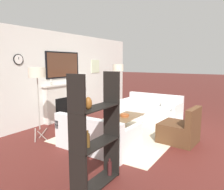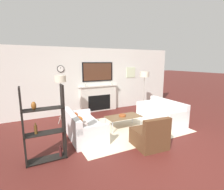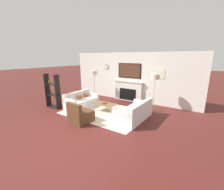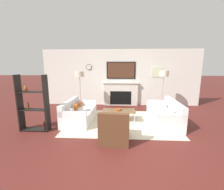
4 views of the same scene
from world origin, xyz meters
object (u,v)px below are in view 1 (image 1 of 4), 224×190
couch_left (96,137)px  floor_lamp_left (37,74)px  couch_right (151,110)px  decorative_bowl (125,115)px  floor_lamp_right (118,68)px  shelf_unit (96,134)px  armchair (180,131)px  coffee_table (126,117)px

couch_left → floor_lamp_left: floor_lamp_left is taller
couch_left → floor_lamp_left: 1.92m
couch_right → decorative_bowl: size_ratio=7.83×
couch_left → decorative_bowl: bearing=3.8°
decorative_bowl → floor_lamp_right: (1.87, 1.32, 1.15)m
shelf_unit → floor_lamp_right: bearing=27.1°
armchair → floor_lamp_left: floor_lamp_left is taller
decorative_bowl → armchair: bearing=-92.3°
floor_lamp_left → couch_right: bearing=-23.6°
floor_lamp_right → coffee_table: bearing=-144.0°
couch_left → floor_lamp_right: 3.77m
coffee_table → decorative_bowl: size_ratio=4.77×
couch_left → armchair: (1.31, -1.37, 0.01)m
armchair → floor_lamp_right: size_ratio=0.49×
couch_right → armchair: 2.13m
couch_left → floor_lamp_right: (3.24, 1.41, 1.31)m
armchair → shelf_unit: shelf_unit is taller
armchair → decorative_bowl: (0.06, 1.46, 0.15)m
floor_lamp_right → shelf_unit: (-4.34, -2.22, -0.79)m
couch_left → decorative_bowl: couch_left is taller
couch_right → floor_lamp_right: floor_lamp_right is taller
couch_right → coffee_table: (-1.55, 0.08, 0.09)m
couch_right → floor_lamp_right: 1.94m
couch_right → decorative_bowl: bearing=176.6°
couch_left → decorative_bowl: size_ratio=6.95×
couch_left → shelf_unit: bearing=-143.6°
armchair → coffee_table: (0.09, 1.44, 0.09)m
couch_left → armchair: armchair is taller
coffee_table → shelf_unit: size_ratio=0.68×
coffee_table → decorative_bowl: 0.06m
floor_lamp_right → floor_lamp_left: bearing=180.0°
armchair → coffee_table: bearing=86.6°
armchair → couch_right: bearing=39.8°
floor_lamp_left → decorative_bowl: bearing=-38.5°
floor_lamp_right → armchair: bearing=-124.7°
couch_left → shelf_unit: (-1.10, -0.81, 0.51)m
coffee_table → floor_lamp_left: bearing=141.6°
coffee_table → shelf_unit: shelf_unit is taller
couch_right → floor_lamp_right: bearing=78.5°
floor_lamp_left → shelf_unit: size_ratio=1.02×
floor_lamp_right → shelf_unit: floor_lamp_right is taller
armchair → couch_left: bearing=133.8°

